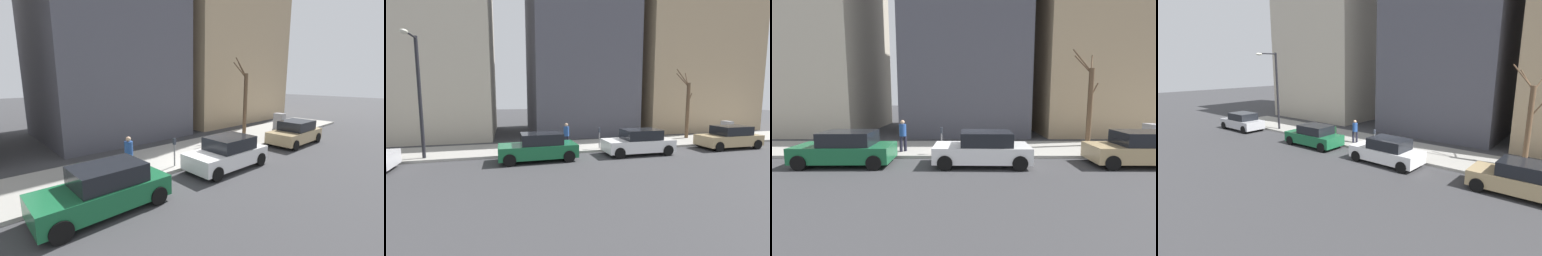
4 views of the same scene
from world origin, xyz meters
TOP-DOWN VIEW (x-y plane):
  - ground_plane at (0.00, 0.00)m, footprint 120.00×120.00m
  - sidewalk at (2.00, 0.00)m, footprint 4.00×36.00m
  - parked_car_tan at (-1.10, -7.69)m, footprint 1.97×4.22m
  - parked_car_white at (-1.13, -0.76)m, footprint 2.01×4.24m
  - parked_car_green at (-1.09, 5.33)m, footprint 1.97×4.22m
  - parking_meter at (0.45, 1.21)m, footprint 0.14×0.10m
  - utility_box at (1.30, -9.96)m, footprint 0.83×0.61m
  - bare_tree at (2.63, -7.19)m, footprint 1.33×1.66m
  - trash_bin at (0.90, 5.37)m, footprint 0.56×0.56m
  - pedestrian_near_meter at (0.99, 3.29)m, footprint 0.36×0.36m
  - office_tower_left at (11.92, -12.28)m, footprint 12.84×12.84m

SIDE VIEW (x-z plane):
  - ground_plane at x=0.00m, z-range 0.00..0.00m
  - sidewalk at x=2.00m, z-range 0.00..0.15m
  - trash_bin at x=0.90m, z-range 0.15..1.05m
  - parked_car_tan at x=-1.10m, z-range -0.02..1.50m
  - parked_car_white at x=-1.13m, z-range -0.02..1.50m
  - parked_car_green at x=-1.09m, z-range -0.02..1.50m
  - utility_box at x=1.30m, z-range 0.13..1.56m
  - parking_meter at x=0.45m, z-range 0.30..1.65m
  - pedestrian_near_meter at x=0.99m, z-range 0.26..1.92m
  - bare_tree at x=2.63m, z-range -0.18..5.38m
  - office_tower_left at x=11.92m, z-range 0.00..23.70m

